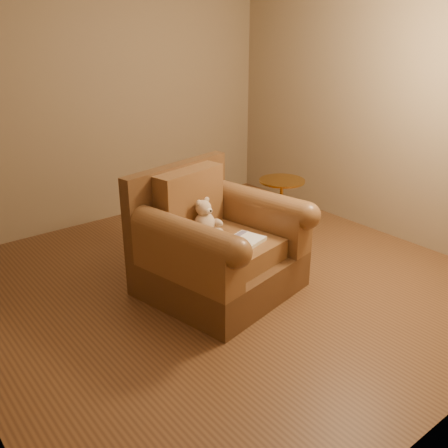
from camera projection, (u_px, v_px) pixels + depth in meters
floor at (223, 283)px, 4.25m from camera, size 4.00×4.00×0.00m
room at (223, 74)px, 3.60m from camera, size 4.02×4.02×2.71m
armchair at (215, 246)px, 4.03m from camera, size 1.28×1.24×0.99m
teddy_bear at (206, 220)px, 4.00m from camera, size 0.22×0.25×0.30m
guidebook at (241, 243)px, 3.83m from camera, size 0.44×0.33×0.03m
side_table at (281, 208)px, 4.99m from camera, size 0.45×0.45×0.63m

